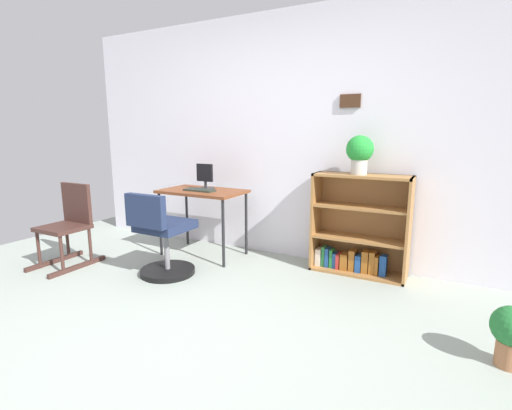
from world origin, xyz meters
The scene contains 10 objects.
ground_plane centered at (0.00, 0.00, 0.00)m, with size 6.24×6.24×0.00m, color #919D93.
wall_back centered at (0.00, 2.15, 1.28)m, with size 5.20×0.12×2.56m.
desk centered at (-0.74, 1.68, 0.66)m, with size 0.90×0.54×0.73m.
monitor centered at (-0.76, 1.75, 0.85)m, with size 0.20×0.20×0.28m.
keyboard centered at (-0.74, 1.61, 0.74)m, with size 0.35×0.13×0.02m, color #272E26.
office_chair centered at (-0.71, 0.98, 0.36)m, with size 0.52×0.55×0.81m.
rocking_chair centered at (-1.78, 0.79, 0.43)m, with size 0.42×0.64×0.83m.
bookshelf_low centered at (0.89, 1.96, 0.42)m, with size 0.89×0.30×0.96m.
potted_plant_on_shelf centered at (0.87, 1.90, 1.17)m, with size 0.25×0.25×0.36m.
potted_plant_floor centered at (2.03, 0.84, 0.22)m, with size 0.23×0.23×0.37m.
Camera 1 is at (1.67, -1.61, 1.36)m, focal length 26.49 mm.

